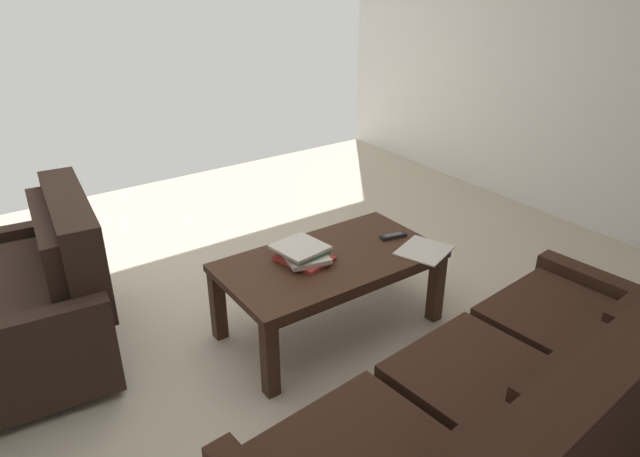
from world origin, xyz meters
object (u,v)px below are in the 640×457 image
(sofa_main, at_px, (509,430))
(loveseat_near, at_px, (30,298))
(coffee_table, at_px, (330,268))
(loose_magazine, at_px, (424,250))
(book_stack, at_px, (303,253))
(tv_remote, at_px, (393,236))

(sofa_main, bearing_deg, loveseat_near, -57.61)
(sofa_main, distance_m, loveseat_near, 2.36)
(coffee_table, bearing_deg, loose_magazine, 153.14)
(sofa_main, bearing_deg, loose_magazine, -119.71)
(sofa_main, relative_size, loveseat_near, 1.74)
(loveseat_near, bearing_deg, coffee_table, 154.31)
(loveseat_near, xyz_separation_m, book_stack, (-1.27, 0.61, 0.14))
(loveseat_near, distance_m, loose_magazine, 2.09)
(tv_remote, bearing_deg, coffee_table, -2.19)
(book_stack, distance_m, loose_magazine, 0.68)
(coffee_table, xyz_separation_m, book_stack, (0.13, -0.07, 0.11))
(loveseat_near, xyz_separation_m, tv_remote, (-1.85, 0.69, 0.11))
(coffee_table, height_order, tv_remote, tv_remote)
(loveseat_near, xyz_separation_m, loose_magazine, (-1.88, 0.92, 0.10))
(sofa_main, bearing_deg, coffee_table, -96.12)
(loose_magazine, bearing_deg, book_stack, 43.14)
(coffee_table, distance_m, book_stack, 0.18)
(loveseat_near, bearing_deg, loose_magazine, 154.01)
(loveseat_near, bearing_deg, book_stack, 154.33)
(sofa_main, height_order, loose_magazine, sofa_main)
(sofa_main, xyz_separation_m, coffee_table, (-0.14, -1.32, 0.02))
(coffee_table, distance_m, loose_magazine, 0.54)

